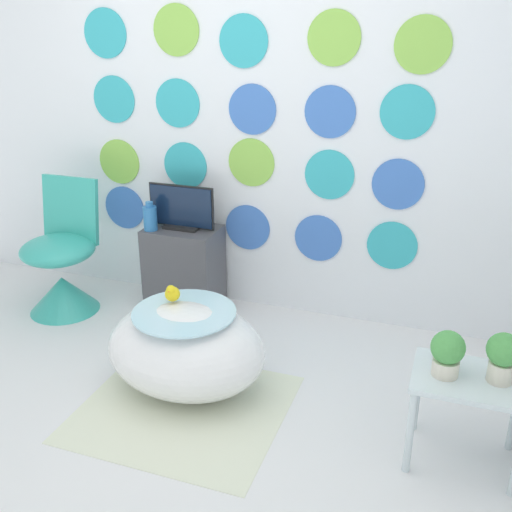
# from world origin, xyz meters

# --- Properties ---
(ground_plane) EXTENTS (12.00, 12.00, 0.00)m
(ground_plane) POSITION_xyz_m (0.00, 0.00, 0.00)
(ground_plane) COLOR white
(wall_back_dotted) EXTENTS (4.43, 0.05, 2.60)m
(wall_back_dotted) POSITION_xyz_m (0.00, 1.69, 1.29)
(wall_back_dotted) COLOR white
(wall_back_dotted) RESTS_ON ground_plane
(rug) EXTENTS (1.00, 0.92, 0.01)m
(rug) POSITION_xyz_m (0.10, 0.44, 0.00)
(rug) COLOR silver
(rug) RESTS_ON ground_plane
(bathtub) EXTENTS (0.84, 0.64, 0.47)m
(bathtub) POSITION_xyz_m (0.05, 0.60, 0.24)
(bathtub) COLOR white
(bathtub) RESTS_ON ground_plane
(rubber_duck) EXTENTS (0.08, 0.09, 0.09)m
(rubber_duck) POSITION_xyz_m (-0.05, 0.66, 0.52)
(rubber_duck) COLOR yellow
(rubber_duck) RESTS_ON bathtub
(chair) EXTENTS (0.47, 0.47, 0.86)m
(chair) POSITION_xyz_m (-1.12, 1.16, 0.28)
(chair) COLOR #38B2A3
(chair) RESTS_ON ground_plane
(tv_cabinet) EXTENTS (0.47, 0.32, 0.55)m
(tv_cabinet) POSITION_xyz_m (-0.39, 1.48, 0.28)
(tv_cabinet) COLOR #4C4C51
(tv_cabinet) RESTS_ON ground_plane
(tv) EXTENTS (0.44, 0.12, 0.29)m
(tv) POSITION_xyz_m (-0.39, 1.48, 0.68)
(tv) COLOR black
(tv) RESTS_ON tv_cabinet
(vase) EXTENTS (0.09, 0.09, 0.19)m
(vase) POSITION_xyz_m (-0.56, 1.39, 0.64)
(vase) COLOR #2D72B7
(vase) RESTS_ON tv_cabinet
(side_table) EXTENTS (0.48, 0.35, 0.43)m
(side_table) POSITION_xyz_m (1.41, 0.52, 0.35)
(side_table) COLOR silver
(side_table) RESTS_ON ground_plane
(potted_plant_left) EXTENTS (0.14, 0.14, 0.20)m
(potted_plant_left) POSITION_xyz_m (1.31, 0.50, 0.54)
(potted_plant_left) COLOR beige
(potted_plant_left) RESTS_ON side_table
(potted_plant_right) EXTENTS (0.14, 0.14, 0.22)m
(potted_plant_right) POSITION_xyz_m (1.52, 0.53, 0.55)
(potted_plant_right) COLOR beige
(potted_plant_right) RESTS_ON side_table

